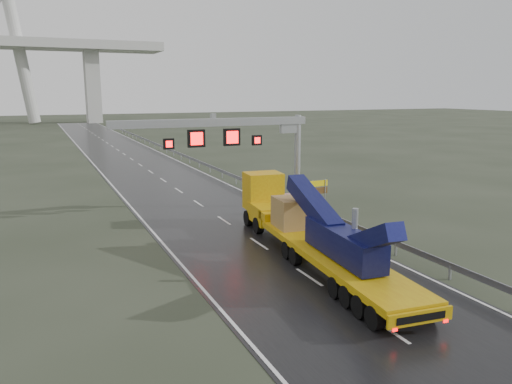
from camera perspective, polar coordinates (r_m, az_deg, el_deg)
name	(u,v)px	position (r m, az deg, el deg)	size (l,w,h in m)	color
ground	(357,309)	(21.86, 11.47, -13.00)	(400.00, 400.00, 0.00)	#2A3223
road	(151,172)	(58.01, -11.94, 2.26)	(11.00, 200.00, 0.02)	black
guardrail	(232,176)	(50.13, -2.70, 1.89)	(0.20, 140.00, 1.40)	gray
sign_gantry	(241,138)	(36.96, -1.78, 6.20)	(14.90, 1.20, 7.42)	beige
heavy_haul_truck	(302,223)	(28.24, 5.28, -3.60)	(4.29, 18.50, 4.31)	gold
exit_sign_pair	(319,190)	(37.07, 7.19, 0.20)	(1.52, 0.18, 2.60)	#9A9DA2
striped_barrier	(287,201)	(39.26, 3.60, -0.99)	(0.65, 0.35, 1.10)	red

